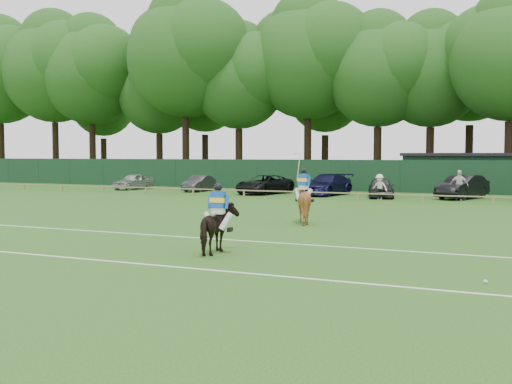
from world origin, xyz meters
The scene contains 19 objects.
ground centered at (0.00, 0.00, 0.00)m, with size 160.00×160.00×0.00m, color #1E4C14.
horse_dark centered at (2.21, -3.67, 0.75)m, with size 0.81×1.77×1.50m, color black.
horse_chestnut centered at (1.95, 4.72, 0.91)m, with size 1.47×1.65×1.82m, color brown.
sedan_silver centered at (-19.12, 22.25, 0.67)m, with size 1.58×3.94×1.34m, color #B1B5B6.
sedan_grey centered at (-12.85, 22.15, 0.62)m, with size 1.31×3.77×1.24m, color #29282A.
suv_black centered at (-6.88, 21.37, 0.70)m, with size 2.34×5.07×1.41m, color black.
sedan_navy centered at (-2.26, 21.96, 0.76)m, with size 2.13×5.24×1.52m, color #101034.
hatch_grey centered at (1.78, 21.09, 0.69)m, with size 1.62×4.04×1.38m, color #2F3032.
estate_black centered at (6.93, 22.17, 0.79)m, with size 1.67×4.78×1.57m, color black.
spectator_left centered at (2.07, 19.33, 0.82)m, with size 1.07×0.61×1.65m, color silver.
spectator_mid centered at (6.85, 20.58, 0.97)m, with size 1.14×0.47×1.94m, color silver.
rider_dark centered at (2.21, -3.68, 1.44)m, with size 0.93×0.42×1.41m.
rider_chestnut centered at (1.94, 4.71, 1.71)m, with size 0.92×0.72×2.05m.
polo_ball centered at (9.67, -4.84, 0.04)m, with size 0.09×0.09×0.09m, color silver.
pitch_lines centered at (0.00, -3.50, 0.01)m, with size 60.00×5.10×0.01m.
pitch_rail centered at (0.00, 18.00, 0.45)m, with size 62.10×0.10×0.50m.
perimeter_fence centered at (0.00, 27.00, 1.25)m, with size 92.08×0.08×2.50m.
utility_shed centered at (6.00, 30.00, 1.54)m, with size 8.40×4.40×3.04m.
tree_row centered at (2.00, 35.00, 0.00)m, with size 96.00×12.00×21.00m, color #26561C, non-canonical shape.
Camera 1 is at (10.29, -19.29, 2.95)m, focal length 42.00 mm.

